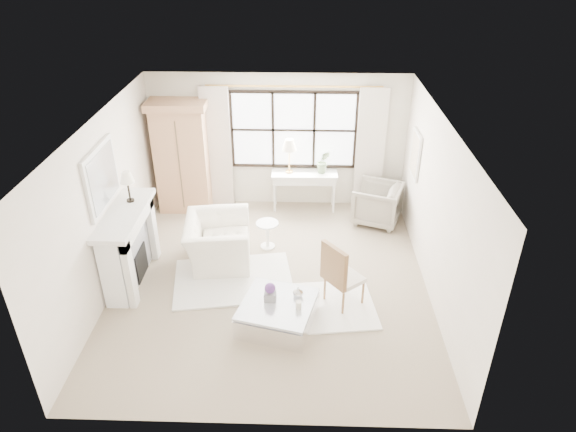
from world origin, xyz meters
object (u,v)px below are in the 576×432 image
club_armchair (218,241)px  armoire (182,156)px  console_table (304,191)px  coffee_table (278,314)px

club_armchair → armoire: bearing=20.2°
armoire → club_armchair: 2.26m
console_table → armoire: bearing=179.4°
console_table → coffee_table: bearing=-97.1°
armoire → console_table: size_ratio=1.71×
armoire → console_table: bearing=0.1°
club_armchair → coffee_table: bearing=-151.1°
console_table → coffee_table: console_table is taller
club_armchair → coffee_table: 1.93m
club_armchair → coffee_table: club_armchair is taller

